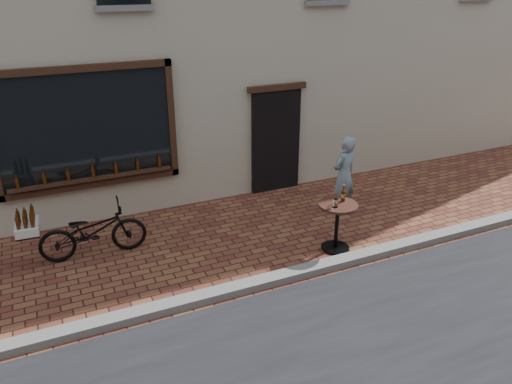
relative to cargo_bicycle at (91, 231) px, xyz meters
name	(u,v)px	position (x,y,z in m)	size (l,w,h in m)	color
ground	(264,293)	(2.16, -2.19, -0.47)	(90.00, 90.00, 0.00)	#57251C
kerb	(259,283)	(2.16, -1.99, -0.41)	(90.00, 0.25, 0.12)	slate
cargo_bicycle	(91,231)	(0.00, 0.00, 0.00)	(2.03, 0.70, 0.98)	black
bistro_table	(338,217)	(3.86, -1.50, 0.14)	(0.67, 0.67, 1.14)	black
pedestrian	(344,175)	(4.78, -0.28, 0.31)	(0.57, 0.37, 1.56)	gray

